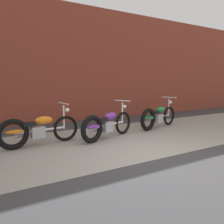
% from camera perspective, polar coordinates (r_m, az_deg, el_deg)
% --- Properties ---
extents(ground_plane, '(80.00, 80.00, 0.00)m').
position_cam_1_polar(ground_plane, '(4.60, 11.53, -12.12)').
color(ground_plane, '#38383A').
extents(sidewalk_slab, '(36.00, 3.50, 0.01)m').
position_cam_1_polar(sidewalk_slab, '(5.96, 0.36, -7.26)').
color(sidewalk_slab, gray).
rests_on(sidewalk_slab, ground).
extents(brick_building_wall, '(36.00, 0.50, 4.50)m').
position_cam_1_polar(brick_building_wall, '(8.94, -10.95, 12.20)').
color(brick_building_wall, brown).
rests_on(brick_building_wall, ground).
extents(motorcycle_orange, '(2.00, 0.58, 1.03)m').
position_cam_1_polar(motorcycle_orange, '(5.61, -19.65, -4.52)').
color(motorcycle_orange, black).
rests_on(motorcycle_orange, ground).
extents(motorcycle_purple, '(1.92, 0.90, 1.03)m').
position_cam_1_polar(motorcycle_purple, '(5.92, -1.86, -3.42)').
color(motorcycle_purple, black).
rests_on(motorcycle_purple, ground).
extents(motorcycle_green, '(1.96, 0.79, 1.03)m').
position_cam_1_polar(motorcycle_green, '(7.47, 11.61, -1.21)').
color(motorcycle_green, black).
rests_on(motorcycle_green, ground).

